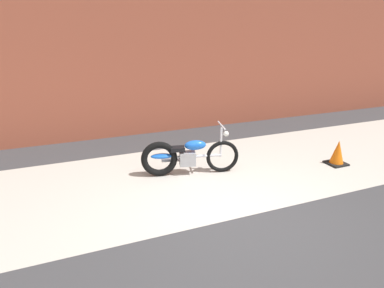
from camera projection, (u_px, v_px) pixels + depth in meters
ground_plane at (236, 219)px, 5.17m from camera, size 80.00×80.00×0.00m
sidewalk_slab at (194, 176)px, 6.70m from camera, size 36.00×3.50×0.01m
brick_building_wall at (146, 45)px, 8.93m from camera, size 36.00×0.50×4.84m
motorcycle_blue at (184, 156)px, 6.64m from camera, size 1.98×0.74×1.03m
traffic_cone at (337, 154)px, 7.20m from camera, size 0.40×0.40×0.55m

